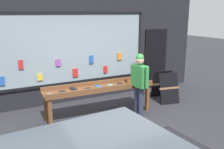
{
  "coord_description": "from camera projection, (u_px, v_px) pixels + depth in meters",
  "views": [
    {
      "loc": [
        -2.56,
        -4.72,
        2.64
      ],
      "look_at": [
        0.27,
        0.71,
        1.13
      ],
      "focal_mm": 40.0,
      "sensor_mm": 36.0,
      "label": 1
    }
  ],
  "objects": [
    {
      "name": "small_dog",
      "position": [
        126.0,
        114.0,
        6.08
      ],
      "size": [
        0.36,
        0.5,
        0.37
      ],
      "rotation": [
        0.0,
        0.0,
        2.06
      ],
      "color": "black",
      "rests_on": "ground_plane"
    },
    {
      "name": "ground_plane",
      "position": [
        116.0,
        129.0,
        5.85
      ],
      "size": [
        40.0,
        40.0,
        0.0
      ],
      "primitive_type": "plane",
      "color": "#2D2D33"
    },
    {
      "name": "sandwich_board_sign",
      "position": [
        165.0,
        86.0,
        7.68
      ],
      "size": [
        0.74,
        0.89,
        0.89
      ],
      "rotation": [
        0.0,
        0.0,
        -0.19
      ],
      "color": "black",
      "rests_on": "ground_plane"
    },
    {
      "name": "shopfront_facade",
      "position": [
        78.0,
        42.0,
        7.47
      ],
      "size": [
        8.55,
        0.29,
        3.6
      ],
      "color": "black",
      "rests_on": "ground_plane"
    },
    {
      "name": "display_table_main",
      "position": [
        99.0,
        90.0,
        6.46
      ],
      "size": [
        2.89,
        0.74,
        0.86
      ],
      "color": "brown",
      "rests_on": "ground_plane"
    },
    {
      "name": "person_browsing",
      "position": [
        139.0,
        80.0,
        6.38
      ],
      "size": [
        0.27,
        0.65,
        1.66
      ],
      "rotation": [
        0.0,
        0.0,
        1.69
      ],
      "color": "#2D334C",
      "rests_on": "ground_plane"
    }
  ]
}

